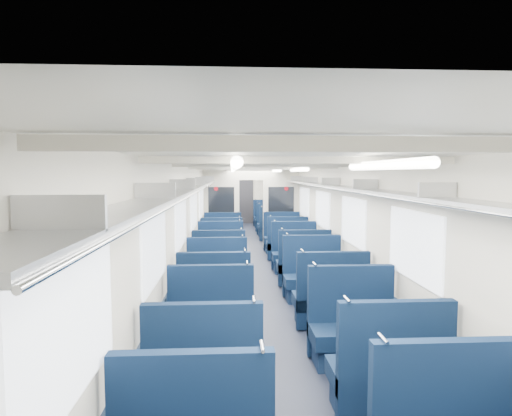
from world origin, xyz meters
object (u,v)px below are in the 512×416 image
at_px(seat_6, 211,332).
at_px(seat_16, 222,247).
at_px(seat_17, 287,246).
at_px(seat_14, 221,255).
at_px(seat_27, 266,218).
at_px(seat_8, 214,303).
at_px(seat_24, 225,222).
at_px(seat_22, 224,226).
at_px(seat_18, 223,240).
at_px(seat_9, 330,302).
at_px(seat_5, 389,378).
at_px(seat_13, 303,267).
at_px(seat_26, 225,218).
at_px(end_door, 245,201).
at_px(bulkhead, 251,206).
at_px(seat_20, 224,230).
at_px(seat_11, 313,279).
at_px(seat_23, 271,226).
at_px(seat_21, 275,230).
at_px(seat_7, 353,332).
at_px(seat_12, 219,268).
at_px(seat_25, 269,222).
at_px(seat_15, 295,256).
at_px(seat_10, 217,283).
at_px(seat_19, 282,239).
at_px(seat_4, 204,382).

relative_size(seat_6, seat_16, 1.00).
bearing_deg(seat_17, seat_14, -144.84).
bearing_deg(seat_16, seat_27, 76.15).
distance_m(seat_8, seat_24, 10.02).
bearing_deg(seat_14, seat_22, 90.00).
bearing_deg(seat_18, seat_9, -73.86).
height_order(seat_5, seat_13, same).
bearing_deg(seat_26, end_door, 56.68).
relative_size(bulkhead, seat_17, 2.45).
xyz_separation_m(seat_20, seat_22, (0.00, 1.09, 0.00)).
bearing_deg(seat_6, seat_16, 90.00).
bearing_deg(seat_13, end_door, 94.57).
relative_size(seat_11, seat_14, 1.00).
xyz_separation_m(seat_23, seat_24, (-1.66, 1.14, 0.00)).
bearing_deg(seat_21, seat_13, -90.00).
distance_m(seat_5, seat_22, 11.33).
xyz_separation_m(seat_7, seat_21, (0.00, 8.99, 0.00)).
relative_size(bulkhead, seat_13, 2.45).
height_order(seat_18, seat_21, same).
bearing_deg(seat_16, seat_5, -76.45).
bearing_deg(seat_18, seat_5, -78.29).
xyz_separation_m(seat_7, seat_12, (-1.66, 3.49, 0.00)).
bearing_deg(seat_26, seat_25, -39.48).
bearing_deg(seat_24, seat_15, -75.97).
bearing_deg(seat_23, seat_17, -90.00).
height_order(end_door, seat_20, end_door).
xyz_separation_m(bulkhead, seat_25, (0.83, 3.52, -0.88)).
xyz_separation_m(end_door, seat_9, (0.83, -12.67, -0.65)).
bearing_deg(seat_6, seat_17, 74.00).
relative_size(seat_10, seat_21, 1.00).
bearing_deg(seat_21, seat_5, -90.00).
xyz_separation_m(seat_26, seat_27, (1.66, -0.06, 0.00)).
xyz_separation_m(seat_19, seat_20, (-1.66, 2.05, 0.00)).
height_order(seat_4, seat_26, same).
xyz_separation_m(seat_19, seat_26, (-1.66, 5.61, 0.00)).
xyz_separation_m(seat_15, seat_23, (0.00, 5.50, 0.00)).
bearing_deg(seat_7, seat_9, 90.00).
bearing_deg(seat_26, seat_17, -76.00).
height_order(end_door, seat_12, end_door).
bearing_deg(seat_8, seat_14, 90.00).
relative_size(seat_9, seat_15, 1.00).
bearing_deg(seat_9, seat_13, 90.00).
xyz_separation_m(seat_17, seat_23, (0.00, 4.19, 0.00)).
height_order(seat_9, seat_16, same).
xyz_separation_m(bulkhead, seat_11, (0.83, -5.20, -0.88)).
xyz_separation_m(seat_14, seat_18, (0.00, 2.15, 0.00)).
relative_size(seat_16, seat_20, 1.00).
height_order(seat_9, seat_26, same).
bearing_deg(seat_24, seat_16, -90.00).
bearing_deg(seat_21, seat_6, -100.59).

